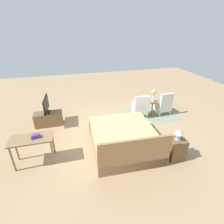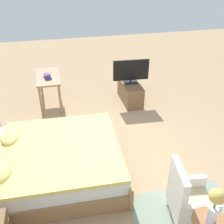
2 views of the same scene
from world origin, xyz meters
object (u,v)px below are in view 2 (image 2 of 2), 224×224
(vanity_desk, at_px, (49,81))
(book_stack, at_px, (47,76))
(flower_vase, at_px, (215,203))
(tv_flatscreen, at_px, (131,71))
(bed, at_px, (54,162))
(armchair_by_window_right, at_px, (188,200))
(tv_stand, at_px, (130,92))

(vanity_desk, height_order, book_stack, book_stack)
(vanity_desk, bearing_deg, flower_vase, -158.47)
(tv_flatscreen, bearing_deg, book_stack, 86.53)
(bed, height_order, armchair_by_window_right, bed)
(armchair_by_window_right, xyz_separation_m, tv_stand, (3.43, -0.24, -0.13))
(tv_flatscreen, xyz_separation_m, vanity_desk, (0.23, 1.91, -0.15))
(vanity_desk, distance_m, book_stack, 0.20)
(bed, height_order, tv_flatscreen, tv_flatscreen)
(book_stack, bearing_deg, tv_stand, -93.54)
(tv_stand, bearing_deg, armchair_by_window_right, 176.07)
(tv_stand, xyz_separation_m, tv_flatscreen, (0.00, -0.00, 0.55))
(armchair_by_window_right, relative_size, tv_stand, 0.96)
(flower_vase, bearing_deg, armchair_by_window_right, -3.22)
(tv_stand, height_order, book_stack, book_stack)
(bed, height_order, vanity_desk, bed)
(book_stack, bearing_deg, flower_vase, -157.81)
(vanity_desk, bearing_deg, bed, 179.48)
(book_stack, bearing_deg, tv_flatscreen, -93.47)
(bed, xyz_separation_m, vanity_desk, (2.43, -0.02, 0.35))
(flower_vase, height_order, vanity_desk, flower_vase)
(bed, bearing_deg, book_stack, -0.34)
(tv_stand, bearing_deg, vanity_desk, 82.96)
(bed, distance_m, tv_flatscreen, 2.97)
(armchair_by_window_right, relative_size, book_stack, 3.71)
(bed, relative_size, armchair_by_window_right, 2.32)
(flower_vase, xyz_separation_m, vanity_desk, (4.16, 1.64, -0.26))
(bed, xyz_separation_m, tv_stand, (2.20, -1.93, -0.05))
(tv_stand, distance_m, tv_flatscreen, 0.55)
(vanity_desk, bearing_deg, armchair_by_window_right, -155.51)
(tv_stand, height_order, vanity_desk, vanity_desk)
(tv_flatscreen, height_order, book_stack, tv_flatscreen)
(tv_flatscreen, distance_m, book_stack, 1.92)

